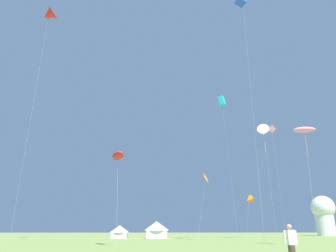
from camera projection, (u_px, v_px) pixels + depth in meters
The scene contains 12 objects.
kite_cyan_box at pixel (222, 101), 60.26m from camera, with size 1.64×2.64×26.83m.
kite_orange_delta at pixel (249, 200), 64.04m from camera, with size 2.97×3.43×8.59m.
kite_white_delta at pixel (263, 132), 59.33m from camera, with size 3.08×3.82×21.12m.
kite_pink_parafoil at pixel (304, 130), 32.61m from camera, with size 2.63×2.49×12.06m.
kite_pink_diamond at pixel (272, 132), 68.35m from camera, with size 1.80×2.03×24.06m.
kite_orange_diamond at pixel (206, 179), 50.95m from camera, with size 2.44×2.74×10.61m.
kite_red_delta at pixel (49, 15), 53.91m from camera, with size 3.13×2.87×39.16m.
kite_red_parafoil at pixel (118, 156), 31.93m from camera, with size 2.14×3.90×9.41m.
person_spectator at pixel (291, 246), 12.65m from camera, with size 0.57×0.31×1.73m.
festival_tent_center at pixel (120, 231), 57.38m from camera, with size 3.63×3.63×2.36m.
festival_tent_right at pixel (157, 229), 57.85m from camera, with size 4.78×4.78×3.11m.
observatory_dome at pixel (324, 213), 85.25m from camera, with size 6.40×6.40×10.80m.
Camera 1 is at (-1.92, -5.64, 1.49)m, focal length 32.47 mm.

